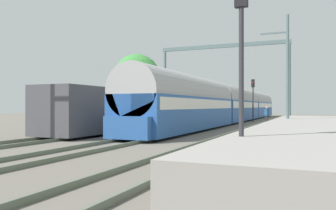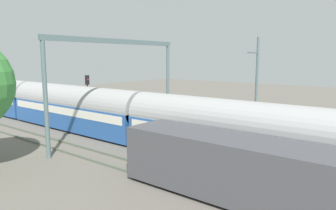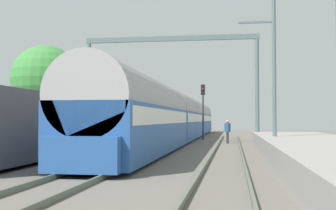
% 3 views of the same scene
% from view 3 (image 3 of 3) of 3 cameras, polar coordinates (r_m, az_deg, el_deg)
% --- Properties ---
extents(ground, '(120.00, 120.00, 0.00)m').
position_cam_3_polar(ground, '(15.71, -8.24, -8.34)').
color(ground, '#676158').
extents(track_west, '(1.52, 60.00, 0.16)m').
position_cam_3_polar(track_west, '(15.70, -8.24, -8.05)').
color(track_west, '#5A6553').
rests_on(track_west, ground).
extents(track_east, '(1.52, 60.00, 0.16)m').
position_cam_3_polar(track_east, '(15.05, 7.41, -8.33)').
color(track_east, '#5A6553').
rests_on(track_east, ground).
extents(platform, '(4.40, 28.00, 0.90)m').
position_cam_3_polar(platform, '(17.36, 20.32, -6.14)').
color(platform, gray).
rests_on(platform, ground).
extents(passenger_train, '(2.93, 49.20, 3.82)m').
position_cam_3_polar(passenger_train, '(37.22, 1.62, -1.58)').
color(passenger_train, '#28569E').
rests_on(passenger_train, ground).
extents(freight_car, '(2.80, 13.00, 2.70)m').
position_cam_3_polar(freight_car, '(20.05, -17.17, -2.66)').
color(freight_car, '#47474C').
rests_on(freight_car, ground).
extents(person_crossing, '(0.45, 0.45, 1.73)m').
position_cam_3_polar(person_crossing, '(32.08, 7.83, -3.20)').
color(person_crossing, '#323232').
rests_on(person_crossing, ground).
extents(railway_signal_far, '(0.36, 0.30, 4.80)m').
position_cam_3_polar(railway_signal_far, '(37.70, 4.63, 0.11)').
color(railway_signal_far, '#2D2D33').
rests_on(railway_signal_far, ground).
extents(catenary_gantry, '(12.79, 0.28, 7.86)m').
position_cam_3_polar(catenary_gantry, '(31.74, 0.35, 5.13)').
color(catenary_gantry, slate).
rests_on(catenary_gantry, ground).
extents(catenary_pole_east_mid, '(1.90, 0.20, 8.00)m').
position_cam_3_polar(catenary_pole_east_mid, '(22.91, 13.67, 4.12)').
color(catenary_pole_east_mid, slate).
rests_on(catenary_pole_east_mid, ground).
extents(tree_west_background, '(5.40, 5.40, 7.68)m').
position_cam_3_polar(tree_west_background, '(35.92, -15.82, 3.29)').
color(tree_west_background, '#4C3826').
rests_on(tree_west_background, ground).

